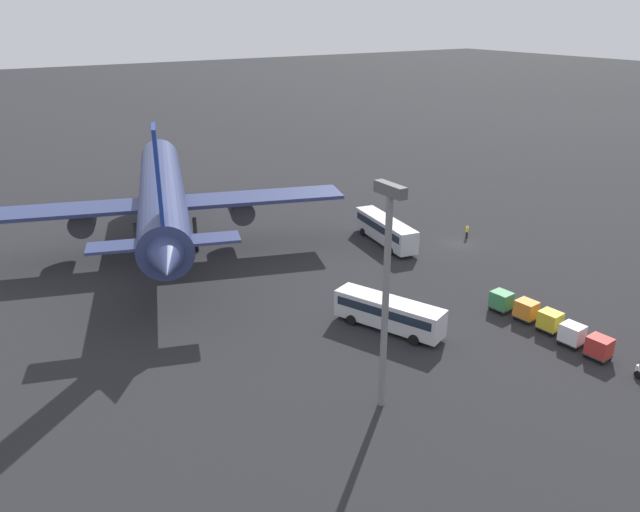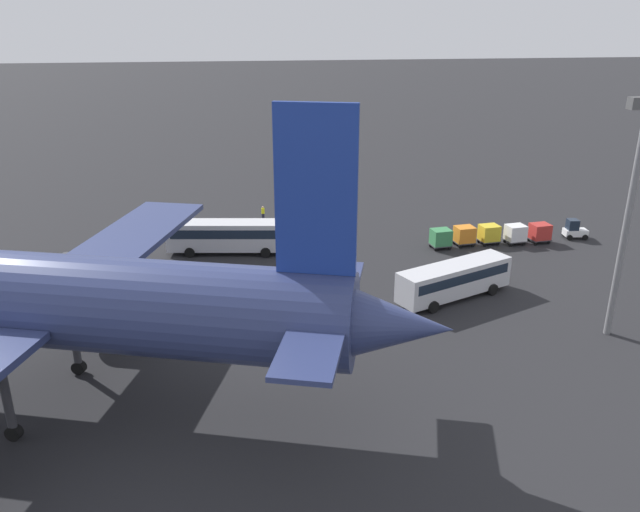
# 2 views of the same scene
# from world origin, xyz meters

# --- Properties ---
(ground_plane) EXTENTS (600.00, 600.00, 0.00)m
(ground_plane) POSITION_xyz_m (0.00, 0.00, 0.00)
(ground_plane) COLOR #232326
(airplane) EXTENTS (50.24, 43.30, 18.55)m
(airplane) POSITION_xyz_m (18.30, 32.31, 6.98)
(airplane) COLOR navy
(airplane) RESTS_ON ground
(shuttle_bus_near) EXTENTS (12.42, 4.43, 3.27)m
(shuttle_bus_near) POSITION_xyz_m (5.23, 7.82, 1.96)
(shuttle_bus_near) COLOR silver
(shuttle_bus_near) RESTS_ON ground
(shuttle_bus_far) EXTENTS (10.89, 6.39, 3.04)m
(shuttle_bus_far) POSITION_xyz_m (-13.26, 21.89, 1.83)
(shuttle_bus_far) COLOR silver
(shuttle_bus_far) RESTS_ON ground
(worker_person) EXTENTS (0.38, 0.38, 1.74)m
(worker_person) POSITION_xyz_m (1.03, -2.52, 0.87)
(worker_person) COLOR #1E1E2D
(worker_person) RESTS_ON ground
(cargo_cart_red) EXTENTS (2.16, 1.88, 2.06)m
(cargo_cart_red) POSITION_xyz_m (-27.24, 9.95, 1.19)
(cargo_cart_red) COLOR #38383D
(cargo_cart_red) RESTS_ON ground
(cargo_cart_white) EXTENTS (2.16, 1.88, 2.06)m
(cargo_cart_white) POSITION_xyz_m (-24.51, 9.94, 1.19)
(cargo_cart_white) COLOR #38383D
(cargo_cart_white) RESTS_ON ground
(cargo_cart_yellow) EXTENTS (2.16, 1.88, 2.06)m
(cargo_cart_yellow) POSITION_xyz_m (-21.77, 9.52, 1.19)
(cargo_cart_yellow) COLOR #38383D
(cargo_cart_yellow) RESTS_ON ground
(cargo_cart_orange) EXTENTS (2.16, 1.88, 2.06)m
(cargo_cart_orange) POSITION_xyz_m (-19.04, 9.56, 1.19)
(cargo_cart_orange) COLOR #38383D
(cargo_cart_orange) RESTS_ON ground
(cargo_cart_green) EXTENTS (2.16, 1.88, 2.06)m
(cargo_cart_green) POSITION_xyz_m (-16.30, 10.03, 1.19)
(cargo_cart_green) COLOR #38383D
(cargo_cart_green) RESTS_ON ground
(light_pole) EXTENTS (2.80, 0.70, 17.44)m
(light_pole) POSITION_xyz_m (-22.47, 29.84, 10.71)
(light_pole) COLOR slate
(light_pole) RESTS_ON ground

